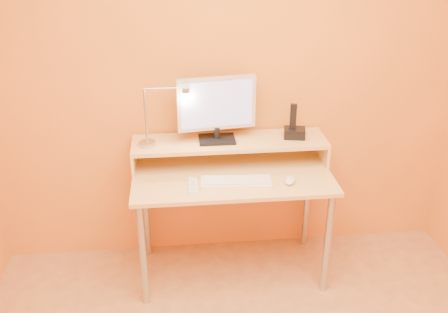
{
  "coord_description": "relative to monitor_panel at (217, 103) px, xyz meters",
  "views": [
    {
      "loc": [
        -0.33,
        -1.53,
        2.15
      ],
      "look_at": [
        -0.06,
        1.13,
        0.87
      ],
      "focal_mm": 40.92,
      "sensor_mm": 36.0,
      "label": 1
    }
  ],
  "objects": [
    {
      "name": "phone_dock",
      "position": [
        0.48,
        -0.01,
        -0.21
      ],
      "size": [
        0.15,
        0.12,
        0.06
      ],
      "primitive_type": "cube",
      "rotation": [
        0.0,
        0.0,
        -0.2
      ],
      "color": "black",
      "rests_on": "desk_shelf"
    },
    {
      "name": "phone_led",
      "position": [
        0.53,
        -0.06,
        -0.21
      ],
      "size": [
        0.01,
        0.0,
        0.04
      ],
      "primitive_type": "cube",
      "color": "blue",
      "rests_on": "phone_dock"
    },
    {
      "name": "lamp_post",
      "position": [
        -0.42,
        -0.04,
        -0.05
      ],
      "size": [
        0.01,
        0.01,
        0.33
      ],
      "primitive_type": "cylinder",
      "color": "#ACABB4",
      "rests_on": "lamp_base"
    },
    {
      "name": "desk_leg_br",
      "position": [
        0.63,
        0.09,
        -0.77
      ],
      "size": [
        0.04,
        0.04,
        0.69
      ],
      "primitive_type": "cylinder",
      "color": "#ACABB4",
      "rests_on": "floor"
    },
    {
      "name": "lamp_bulb",
      "position": [
        -0.18,
        -0.04,
        0.09
      ],
      "size": [
        0.03,
        0.03,
        0.0
      ],
      "primitive_type": "cylinder",
      "color": "#FFEAC6",
      "rests_on": "lamp_head"
    },
    {
      "name": "wall_back",
      "position": [
        0.08,
        0.16,
        0.13
      ],
      "size": [
        3.0,
        0.04,
        2.5
      ],
      "primitive_type": "cube",
      "color": "orange",
      "rests_on": "floor"
    },
    {
      "name": "desk_shelf",
      "position": [
        0.08,
        -0.01,
        -0.25
      ],
      "size": [
        1.2,
        0.3,
        0.02
      ],
      "primitive_type": "cube",
      "color": "#D8B667",
      "rests_on": "desk_lower"
    },
    {
      "name": "monitor_neck",
      "position": [
        -0.0,
        -0.01,
        -0.19
      ],
      "size": [
        0.04,
        0.04,
        0.07
      ],
      "primitive_type": "cylinder",
      "color": "black",
      "rests_on": "monitor_foot"
    },
    {
      "name": "desk_leg_bl",
      "position": [
        -0.47,
        0.09,
        -0.77
      ],
      "size": [
        0.04,
        0.04,
        0.69
      ],
      "primitive_type": "cylinder",
      "color": "#ACABB4",
      "rests_on": "floor"
    },
    {
      "name": "keyboard",
      "position": [
        0.09,
        -0.29,
        -0.39
      ],
      "size": [
        0.42,
        0.16,
        0.02
      ],
      "primitive_type": "cube",
      "rotation": [
        0.0,
        0.0,
        -0.07
      ],
      "color": "white",
      "rests_on": "desk_lower"
    },
    {
      "name": "desk_leg_fl",
      "position": [
        -0.47,
        -0.41,
        -0.77
      ],
      "size": [
        0.04,
        0.04,
        0.69
      ],
      "primitive_type": "cylinder",
      "color": "#ACABB4",
      "rests_on": "floor"
    },
    {
      "name": "remote_control",
      "position": [
        -0.17,
        -0.29,
        -0.39
      ],
      "size": [
        0.05,
        0.18,
        0.02
      ],
      "primitive_type": "cube",
      "rotation": [
        0.0,
        0.0,
        -0.03
      ],
      "color": "white",
      "rests_on": "desk_lower"
    },
    {
      "name": "monitor_screen",
      "position": [
        -0.0,
        -0.02,
        0.0
      ],
      "size": [
        0.43,
        0.06,
        0.28
      ],
      "primitive_type": "cube",
      "rotation": [
        0.0,
        0.0,
        0.13
      ],
      "color": "#A3AAF1",
      "rests_on": "monitor_panel"
    },
    {
      "name": "shelf_riser_right",
      "position": [
        0.67,
        -0.01,
        -0.33
      ],
      "size": [
        0.02,
        0.3,
        0.14
      ],
      "primitive_type": "cube",
      "color": "#D8B667",
      "rests_on": "desk_lower"
    },
    {
      "name": "desk_lower",
      "position": [
        0.08,
        -0.16,
        -0.41
      ],
      "size": [
        1.2,
        0.6,
        0.02
      ],
      "primitive_type": "cube",
      "color": "#D8B667",
      "rests_on": "floor"
    },
    {
      "name": "lamp_arm",
      "position": [
        -0.3,
        -0.04,
        0.12
      ],
      "size": [
        0.24,
        0.01,
        0.01
      ],
      "primitive_type": "cylinder",
      "rotation": [
        0.0,
        1.57,
        0.0
      ],
      "color": "#ACABB4",
      "rests_on": "lamp_post"
    },
    {
      "name": "monitor_panel",
      "position": [
        0.0,
        0.0,
        0.0
      ],
      "size": [
        0.48,
        0.09,
        0.32
      ],
      "primitive_type": "cube",
      "rotation": [
        0.0,
        0.0,
        0.13
      ],
      "color": "silver",
      "rests_on": "monitor_neck"
    },
    {
      "name": "monitor_back",
      "position": [
        -0.0,
        0.02,
        0.0
      ],
      "size": [
        0.43,
        0.07,
        0.28
      ],
      "primitive_type": "cube",
      "rotation": [
        0.0,
        0.0,
        0.13
      ],
      "color": "black",
      "rests_on": "monitor_panel"
    },
    {
      "name": "lamp_head",
      "position": [
        -0.18,
        -0.04,
        0.1
      ],
      "size": [
        0.04,
        0.04,
        0.03
      ],
      "primitive_type": "cylinder",
      "color": "#ACABB4",
      "rests_on": "lamp_arm"
    },
    {
      "name": "mouse",
      "position": [
        0.4,
        -0.3,
        -0.38
      ],
      "size": [
        0.1,
        0.12,
        0.04
      ],
      "primitive_type": "ellipsoid",
      "rotation": [
        0.0,
        0.0,
        -0.41
      ],
      "color": "silver",
      "rests_on": "desk_lower"
    },
    {
      "name": "phone_handset",
      "position": [
        0.47,
        -0.01,
        -0.1
      ],
      "size": [
        0.04,
        0.03,
        0.16
      ],
      "primitive_type": "cube",
      "rotation": [
        0.0,
        0.0,
        -0.2
      ],
      "color": "black",
      "rests_on": "phone_dock"
    },
    {
      "name": "monitor_foot",
      "position": [
        -0.0,
        -0.01,
        -0.23
      ],
      "size": [
        0.22,
        0.16,
        0.02
      ],
      "primitive_type": "cube",
      "color": "black",
      "rests_on": "desk_shelf"
    },
    {
      "name": "desk_leg_fr",
      "position": [
        0.63,
        -0.41,
        -0.77
      ],
      "size": [
        0.04,
        0.04,
        0.69
      ],
      "primitive_type": "cylinder",
      "color": "#ACABB4",
      "rests_on": "floor"
    },
    {
      "name": "lamp_base",
      "position": [
        -0.42,
        -0.04,
        -0.23
      ],
      "size": [
        0.1,
        0.1,
        0.02
      ],
      "primitive_type": "cylinder",
      "color": "#ACABB4",
      "rests_on": "desk_shelf"
    },
    {
      "name": "shelf_riser_left",
      "position": [
        -0.51,
        -0.01,
        -0.33
      ],
      "size": [
        0.02,
        0.3,
        0.14
      ],
      "primitive_type": "cube",
      "color": "#D8B667",
      "rests_on": "desk_lower"
    }
  ]
}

